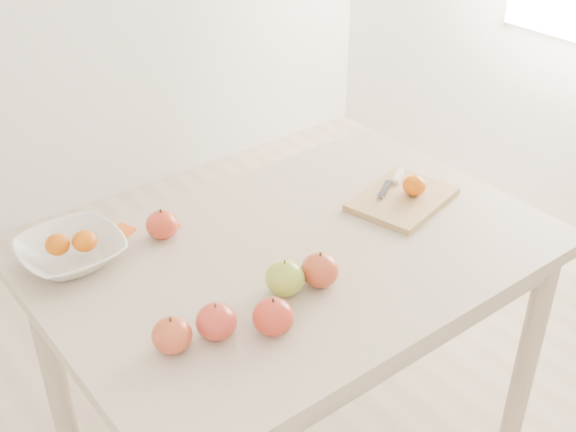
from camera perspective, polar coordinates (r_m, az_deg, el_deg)
table at (r=1.79m, az=0.99°, el=-5.26°), size 1.20×0.80×0.75m
cutting_board at (r=1.94m, az=9.02°, el=1.33°), size 0.31×0.26×0.02m
board_tangerine at (r=1.94m, az=9.94°, el=2.42°), size 0.06×0.06×0.05m
fruit_bowl at (r=1.75m, az=-16.74°, el=-2.74°), size 0.24×0.24×0.06m
bowl_tangerine_near at (r=1.73m, az=-17.75°, el=-2.16°), size 0.06×0.06×0.05m
bowl_tangerine_far at (r=1.73m, az=-15.78°, el=-1.91°), size 0.06×0.06×0.05m
orange_peel_a at (r=1.83m, az=-12.95°, el=-1.35°), size 0.07×0.07×0.01m
orange_peel_b at (r=1.83m, az=-9.33°, el=-0.93°), size 0.05×0.04×0.01m
paring_knife at (r=2.00m, az=8.55°, el=2.96°), size 0.16×0.09×0.01m
apple_green at (r=1.57m, az=-0.25°, el=-4.94°), size 0.09×0.09×0.08m
apple_red_b at (r=1.47m, az=-5.69°, el=-8.29°), size 0.08×0.08×0.08m
apple_red_a at (r=1.79m, az=-9.92°, el=-0.68°), size 0.08×0.08×0.07m
apple_red_c at (r=1.47m, az=-1.18°, el=-7.96°), size 0.09×0.09×0.08m
apple_red_d at (r=1.45m, az=-9.15°, el=-9.28°), size 0.08×0.08×0.07m
apple_red_e at (r=1.60m, az=2.54°, el=-4.28°), size 0.09×0.09×0.08m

